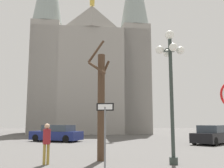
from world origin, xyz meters
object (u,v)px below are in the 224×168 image
object	(u,v)px
one_way_arrow_sign	(105,127)
pedestrian_walking	(47,140)
cathedral	(90,73)
street_lamp	(171,72)
bare_tree	(101,103)
parked_car_near_black	(212,135)
parked_car_far_navy	(57,134)

from	to	relation	value
one_way_arrow_sign	pedestrian_walking	world-z (taller)	one_way_arrow_sign
cathedral	one_way_arrow_sign	xyz separation A→B (m)	(1.08, -30.35, -7.65)
one_way_arrow_sign	street_lamp	bearing A→B (deg)	25.76
bare_tree	parked_car_near_black	xyz separation A→B (m)	(9.09, 8.20, -2.01)
bare_tree	parked_car_near_black	bearing A→B (deg)	42.03
street_lamp	bare_tree	size ratio (longest dim) A/B	0.99
one_way_arrow_sign	parked_car_far_navy	world-z (taller)	one_way_arrow_sign
cathedral	street_lamp	size ratio (longest dim) A/B	5.00
street_lamp	bare_tree	world-z (taller)	bare_tree
street_lamp	parked_car_far_navy	world-z (taller)	street_lamp
bare_tree	parked_car_near_black	size ratio (longest dim) A/B	1.43
one_way_arrow_sign	parked_car_far_navy	xyz separation A→B (m)	(-3.78, 14.42, -0.91)
bare_tree	pedestrian_walking	world-z (taller)	bare_tree
parked_car_near_black	street_lamp	bearing A→B (deg)	-122.56
parked_car_near_black	pedestrian_walking	bearing A→B (deg)	-141.41
cathedral	pedestrian_walking	size ratio (longest dim) A/B	17.20
cathedral	pedestrian_walking	distance (m)	29.80
street_lamp	parked_car_far_navy	distance (m)	15.00
bare_tree	parked_car_far_navy	bearing A→B (deg)	107.39
cathedral	pedestrian_walking	world-z (taller)	cathedral
bare_tree	cathedral	bearing A→B (deg)	92.05
parked_car_near_black	pedestrian_walking	distance (m)	14.62
one_way_arrow_sign	pedestrian_walking	size ratio (longest dim) A/B	1.45
one_way_arrow_sign	parked_car_near_black	xyz separation A→B (m)	(9.00, 10.85, -0.91)
parked_car_far_navy	pedestrian_walking	distance (m)	12.76
bare_tree	pedestrian_walking	xyz separation A→B (m)	(-2.33, -0.92, -1.66)
one_way_arrow_sign	parked_car_far_navy	distance (m)	14.93
parked_car_far_navy	pedestrian_walking	size ratio (longest dim) A/B	2.87
cathedral	one_way_arrow_sign	bearing A→B (deg)	-87.96
one_way_arrow_sign	parked_car_near_black	distance (m)	14.13
cathedral	bare_tree	world-z (taller)	cathedral
street_lamp	parked_car_near_black	distance (m)	11.64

